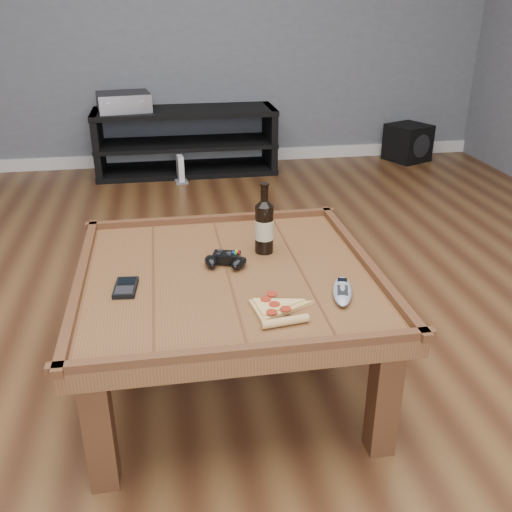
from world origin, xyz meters
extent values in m
plane|color=#412312|center=(0.00, 0.00, 0.00)|extent=(6.00, 6.00, 0.00)
cube|color=silver|center=(0.00, 2.99, 0.05)|extent=(5.00, 0.02, 0.10)
cube|color=#593519|center=(0.00, 0.00, 0.42)|extent=(1.00, 1.00, 0.06)
cube|color=#411F11|center=(-0.42, -0.42, 0.20)|extent=(0.08, 0.08, 0.39)
cube|color=#411F11|center=(0.42, -0.42, 0.20)|extent=(0.08, 0.08, 0.39)
cube|color=#411F11|center=(-0.42, 0.42, 0.20)|extent=(0.08, 0.08, 0.39)
cube|color=#411F11|center=(0.42, 0.42, 0.20)|extent=(0.08, 0.08, 0.39)
cube|color=#411F11|center=(0.00, 0.48, 0.46)|extent=(1.03, 0.03, 0.03)
cube|color=#411F11|center=(0.00, -0.48, 0.46)|extent=(1.03, 0.03, 0.03)
cube|color=#411F11|center=(0.48, 0.00, 0.46)|extent=(0.03, 1.03, 0.03)
cube|color=#411F11|center=(-0.48, 0.00, 0.46)|extent=(0.03, 1.03, 0.03)
cube|color=black|center=(0.00, 2.75, 0.48)|extent=(1.40, 0.45, 0.04)
cube|color=black|center=(0.00, 2.75, 0.23)|extent=(1.40, 0.45, 0.03)
cube|color=black|center=(0.00, 2.75, 0.02)|extent=(1.40, 0.45, 0.04)
cube|color=black|center=(-0.67, 2.75, 0.25)|extent=(0.05, 0.44, 0.50)
cube|color=black|center=(0.67, 2.75, 0.25)|extent=(0.05, 0.44, 0.50)
cylinder|color=black|center=(0.15, 0.15, 0.54)|extent=(0.07, 0.07, 0.18)
cone|color=black|center=(0.15, 0.15, 0.64)|extent=(0.07, 0.07, 0.03)
cylinder|color=black|center=(0.15, 0.15, 0.68)|extent=(0.03, 0.03, 0.06)
cylinder|color=black|center=(0.15, 0.15, 0.71)|extent=(0.03, 0.03, 0.01)
cylinder|color=tan|center=(0.15, 0.15, 0.54)|extent=(0.07, 0.07, 0.07)
cube|color=black|center=(0.01, 0.08, 0.47)|extent=(0.11, 0.08, 0.03)
ellipsoid|color=black|center=(-0.05, 0.06, 0.47)|extent=(0.05, 0.08, 0.04)
ellipsoid|color=black|center=(0.04, 0.03, 0.47)|extent=(0.08, 0.09, 0.04)
cylinder|color=black|center=(-0.02, 0.09, 0.49)|extent=(0.02, 0.02, 0.01)
cylinder|color=black|center=(0.01, 0.06, 0.49)|extent=(0.02, 0.02, 0.01)
cylinder|color=yellow|center=(0.04, 0.08, 0.49)|extent=(0.01, 0.01, 0.01)
cylinder|color=red|center=(0.05, 0.07, 0.49)|extent=(0.01, 0.01, 0.01)
cylinder|color=#0C33CC|center=(0.03, 0.08, 0.49)|extent=(0.01, 0.01, 0.01)
cylinder|color=#0C9919|center=(0.04, 0.06, 0.49)|extent=(0.01, 0.01, 0.01)
cylinder|color=tan|center=(0.12, -0.36, 0.46)|extent=(0.14, 0.04, 0.02)
cylinder|color=maroon|center=(0.09, -0.31, 0.47)|extent=(0.03, 0.03, 0.00)
cylinder|color=maroon|center=(0.14, -0.30, 0.47)|extent=(0.03, 0.03, 0.00)
cylinder|color=maroon|center=(0.11, -0.27, 0.47)|extent=(0.03, 0.03, 0.00)
cylinder|color=maroon|center=(0.09, -0.23, 0.47)|extent=(0.03, 0.03, 0.00)
cylinder|color=maroon|center=(0.11, -0.20, 0.47)|extent=(0.03, 0.03, 0.00)
cube|color=black|center=(-0.34, -0.07, 0.46)|extent=(0.08, 0.13, 0.02)
cube|color=black|center=(-0.33, -0.04, 0.47)|extent=(0.06, 0.05, 0.00)
cube|color=black|center=(-0.34, -0.10, 0.47)|extent=(0.06, 0.06, 0.00)
ellipsoid|color=gray|center=(0.34, -0.21, 0.46)|extent=(0.11, 0.20, 0.03)
cube|color=black|center=(0.35, -0.16, 0.48)|extent=(0.04, 0.03, 0.00)
cube|color=black|center=(0.33, -0.23, 0.48)|extent=(0.05, 0.07, 0.00)
cube|color=black|center=(-0.45, 2.75, 0.57)|extent=(0.42, 0.36, 0.13)
cube|color=silver|center=(-0.43, 2.60, 0.57)|extent=(0.38, 0.07, 0.13)
cylinder|color=silver|center=(-0.54, 2.57, 0.57)|extent=(0.05, 0.02, 0.05)
cylinder|color=silver|center=(-0.31, 2.61, 0.57)|extent=(0.05, 0.02, 0.05)
cube|color=black|center=(1.88, 2.80, 0.15)|extent=(0.40, 0.40, 0.30)
cylinder|color=black|center=(1.94, 2.66, 0.15)|extent=(0.18, 0.09, 0.19)
cube|color=slate|center=(-0.06, 2.50, 0.01)|extent=(0.11, 0.17, 0.01)
cube|color=white|center=(-0.06, 2.50, 0.11)|extent=(0.05, 0.15, 0.19)
camera|label=1|loc=(-0.19, -1.72, 1.32)|focal=40.00mm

